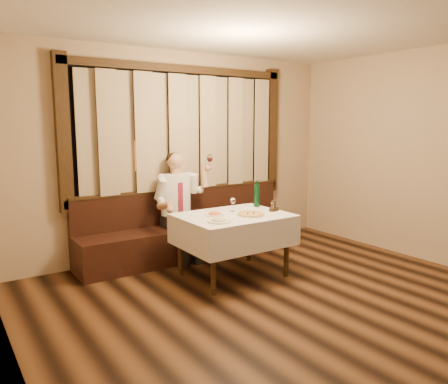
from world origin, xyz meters
TOP-DOWN VIEW (x-y plane):
  - room at (-0.00, 0.97)m, footprint 5.01×6.01m
  - banquette at (0.00, 2.72)m, footprint 3.20×0.61m
  - dining_table at (0.00, 1.70)m, footprint 1.27×0.97m
  - pizza at (0.14, 1.54)m, footprint 0.33×0.33m
  - pasta_red at (-0.21, 1.79)m, footprint 0.23×0.23m
  - pasta_cream at (-0.35, 1.47)m, footprint 0.27×0.27m
  - green_bottle at (0.53, 1.93)m, footprint 0.08×0.08m
  - table_wine_glass at (0.09, 1.85)m, footprint 0.06×0.06m
  - cruet_caddy at (0.53, 1.59)m, footprint 0.13×0.09m
  - seated_man at (-0.23, 2.63)m, footprint 0.80×0.60m

SIDE VIEW (x-z plane):
  - banquette at x=0.00m, z-range -0.16..0.78m
  - dining_table at x=0.00m, z-range 0.27..1.03m
  - pizza at x=0.14m, z-range 0.75..0.79m
  - pasta_red at x=-0.21m, z-range 0.75..0.83m
  - pasta_cream at x=-0.35m, z-range 0.75..0.84m
  - cruet_caddy at x=0.53m, z-range 0.74..0.87m
  - seated_man at x=-0.23m, z-range 0.11..1.55m
  - table_wine_glass at x=0.09m, z-range 0.80..0.97m
  - green_bottle at x=0.53m, z-range 0.73..1.08m
  - room at x=0.00m, z-range 0.09..2.91m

